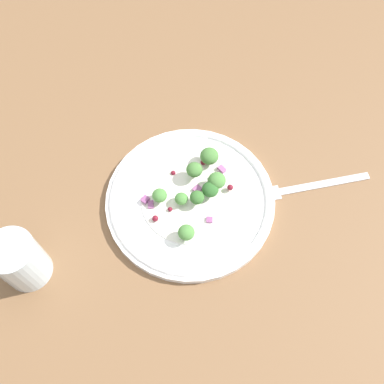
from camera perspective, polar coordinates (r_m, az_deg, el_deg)
The scene contains 24 objects.
ground_plane at distance 69.20cm, azimuth 1.57°, elevation -2.90°, with size 180.00×180.00×2.00cm, color brown.
plate at distance 68.38cm, azimuth 0.00°, elevation -0.71°, with size 26.28×26.28×1.70cm.
dressing_pool at distance 67.99cm, azimuth 0.00°, elevation -0.55°, with size 15.24×15.24×0.20cm, color white.
broccoli_floret_0 at distance 65.88cm, azimuth 0.69°, elevation -0.70°, with size 2.22×2.22×2.25cm.
broccoli_floret_1 at distance 66.37cm, azimuth -1.39°, elevation -0.89°, with size 2.02×2.02×2.04cm.
broccoli_floret_2 at distance 66.69cm, azimuth 2.38°, elevation 0.31°, with size 2.56×2.56×2.59cm.
broccoli_floret_3 at distance 66.48cm, azimuth -4.23°, elevation -0.47°, with size 2.28×2.28×2.31cm.
broccoli_floret_4 at distance 67.10cm, azimuth 3.25°, elevation 1.49°, with size 2.75×2.75×2.78cm.
broccoli_floret_5 at distance 67.80cm, azimuth 0.30°, elevation 2.89°, with size 2.54×2.54×2.57cm.
broccoli_floret_6 at distance 69.54cm, azimuth 2.27°, elevation 4.66°, with size 2.95×2.95×2.99cm.
broccoli_floret_7 at distance 63.56cm, azimuth -0.75°, elevation -5.31°, with size 2.44×2.44×2.47cm.
cranberry_0 at distance 67.95cm, azimuth 4.99°, elevation 0.60°, with size 0.93×0.93×0.93cm, color maroon.
cranberry_1 at distance 70.34cm, azimuth 1.48°, elevation 3.90°, with size 0.94×0.94×0.94cm, color maroon.
cranberry_2 at distance 65.96cm, azimuth -4.80°, elevation -3.44°, with size 0.94×0.94×0.94cm, color maroon.
cranberry_3 at distance 66.68cm, azimuth -2.87°, elevation -2.26°, with size 0.71×0.71×0.71cm, color maroon.
cranberry_4 at distance 69.72cm, azimuth -2.45°, elevation 2.51°, with size 0.75×0.75×0.75cm, color maroon.
onion_bit_0 at distance 69.97cm, azimuth 3.91°, elevation 2.99°, with size 0.87×1.29×0.60cm, color #A35B93.
onion_bit_1 at distance 67.58cm, azimuth -6.10°, elevation -0.97°, with size 1.14×0.96×0.53cm, color #934C84.
onion_bit_2 at distance 68.17cm, azimuth 0.70°, elevation 0.36°, with size 1.21×1.09×0.51cm, color #A35B93.
onion_bit_3 at distance 68.97cm, azimuth 3.04°, elevation 1.95°, with size 1.04×0.81×0.52cm, color #843D75.
onion_bit_4 at distance 67.40cm, azimuth -5.36°, elevation -1.67°, with size 0.86×1.24×0.58cm, color #934C84.
onion_bit_5 at distance 66.05cm, azimuth 2.28°, elevation -3.64°, with size 0.92×0.94×0.42cm, color #934C84.
fork at distance 72.32cm, azimuth 14.69°, elevation 0.67°, with size 13.61×15.18×0.50cm.
water_glass at distance 65.04cm, azimuth -21.45°, elevation -8.28°, with size 6.55×6.55×8.86cm, color silver.
Camera 1 is at (15.93, -24.13, 61.87)cm, focal length 41.05 mm.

